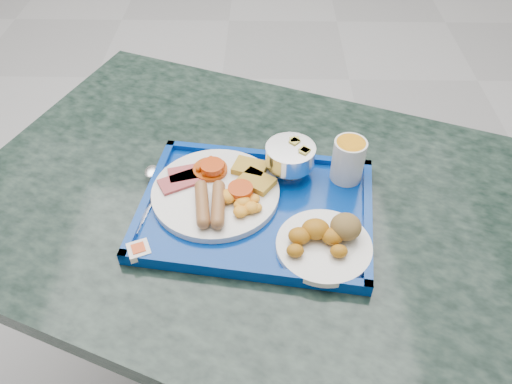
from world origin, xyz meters
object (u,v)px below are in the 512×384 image
bread_plate (326,239)px  fruit_bowl (291,156)px  tray (256,210)px  main_plate (219,191)px  juice_cup (348,159)px  table (264,261)px

bread_plate → fruit_bowl: bearing=106.6°
tray → main_plate: bearing=157.0°
tray → juice_cup: bearing=26.3°
juice_cup → fruit_bowl: bearing=174.2°
bread_plate → fruit_bowl: fruit_bowl is taller
bread_plate → tray: bearing=143.6°
juice_cup → tray: bearing=-153.7°
bread_plate → table: bearing=130.7°
juice_cup → table: bearing=-160.7°
tray → bread_plate: bread_plate is taller
main_plate → fruit_bowl: size_ratio=2.50×
table → fruit_bowl: 0.26m
tray → juice_cup: 0.20m
table → tray: (-0.02, -0.03, 0.19)m
fruit_bowl → juice_cup: bearing=-5.8°
main_plate → bread_plate: (0.19, -0.12, 0.00)m
table → fruit_bowl: fruit_bowl is taller
table → fruit_bowl: (0.05, 0.07, 0.24)m
main_plate → juice_cup: 0.25m
table → fruit_bowl: size_ratio=14.18×
tray → fruit_bowl: bearing=56.4°
table → juice_cup: 0.30m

